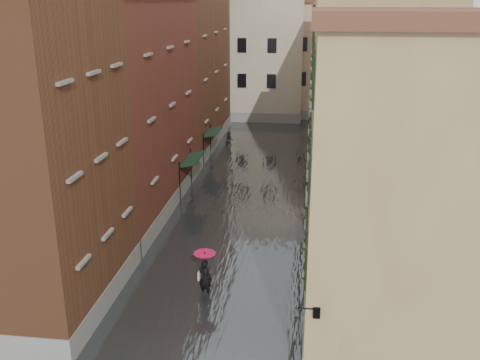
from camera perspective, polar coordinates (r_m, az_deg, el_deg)
The scene contains 16 objects.
ground at distance 24.38m, azimuth -2.74°, elevation -11.60°, with size 120.00×120.00×0.00m, color #555557.
floodwater at distance 36.04m, azimuth 0.85°, elevation -1.08°, with size 10.00×60.00×0.20m, color #3D4243.
building_left_near at distance 22.38m, azimuth -21.90°, elevation 2.34°, with size 6.00×8.00×13.00m, color brown.
building_left_mid at distance 32.19m, azimuth -12.53°, elevation 7.43°, with size 6.00×14.00×12.50m, color maroon.
building_left_far at distance 46.31m, azimuth -6.33°, elevation 12.01°, with size 6.00×16.00×14.00m, color brown.
building_right_near at distance 20.07m, azimuth 16.05°, elevation -1.07°, with size 6.00×8.00×11.50m, color #92704B.
building_right_mid at distance 30.43m, azimuth 13.33°, elevation 7.22°, with size 6.00×14.00×13.00m, color tan.
building_right_far at distance 45.29m, azimuth 11.50°, elevation 10.01°, with size 6.00×16.00×11.50m, color #92704B.
building_end_cream at distance 59.39m, azimuth 0.77°, elevation 13.08°, with size 12.00×9.00×13.00m, color beige.
building_end_pink at distance 61.07m, azimuth 9.61°, elevation 12.51°, with size 10.00×9.00×12.00m, color tan.
awning_near at distance 34.65m, azimuth -5.12°, elevation 2.15°, with size 1.09×3.30×2.80m.
awning_far at distance 41.77m, azimuth -2.93°, elevation 5.06°, with size 1.09×3.02×2.80m.
wall_lantern at distance 17.39m, azimuth 8.11°, elevation -13.75°, with size 0.71×0.22×0.35m.
window_planters at distance 21.35m, azimuth 7.54°, elevation -5.75°, with size 0.59×8.38×0.84m.
pedestrian_main at distance 23.32m, azimuth -3.75°, elevation -9.57°, with size 0.98×0.98×2.06m.
pedestrian_far at distance 46.39m, azimuth -1.17°, elevation 4.26°, with size 0.72×0.56×1.48m, color black.
Camera 1 is at (3.84, -20.71, 12.27)m, focal length 40.00 mm.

